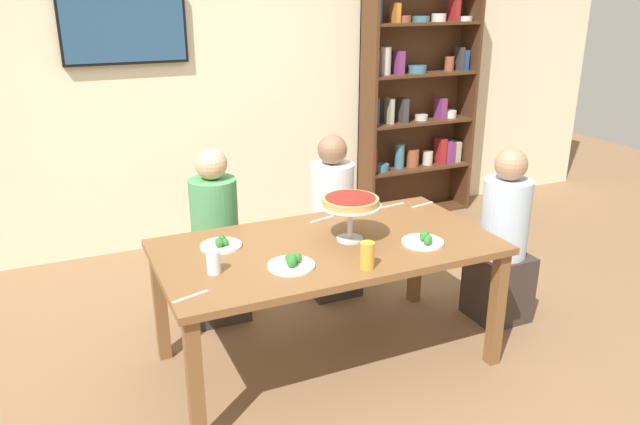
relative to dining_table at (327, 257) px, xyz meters
The scene contains 18 objects.
ground_plane 0.66m from the dining_table, ahead, with size 12.00×12.00×0.00m, color #846042.
rear_partition 2.32m from the dining_table, 90.00° to the left, with size 8.00×0.12×2.80m, color beige.
dining_table is the anchor object (origin of this frame).
bookshelf 2.77m from the dining_table, 47.45° to the left, with size 1.10×0.30×2.21m.
television 2.49m from the dining_table, 108.12° to the left, with size 0.92×0.05×0.52m.
diner_head_east 1.25m from the dining_table, ahead, with size 0.34×0.34×1.15m.
diner_far_right 0.90m from the dining_table, 62.99° to the left, with size 0.34×0.34×1.15m.
diner_far_left 0.90m from the dining_table, 118.98° to the left, with size 0.34×0.34×1.15m.
deep_dish_pizza_stand 0.32m from the dining_table, ahead, with size 0.34×0.34×0.25m.
salad_plate_near_diner 0.37m from the dining_table, 145.77° to the right, with size 0.24×0.24×0.07m.
salad_plate_far_diner 0.54m from the dining_table, 24.21° to the right, with size 0.23×0.23×0.07m.
salad_plate_spare 0.59m from the dining_table, 160.11° to the left, with size 0.23×0.23×0.06m.
beer_glass_amber_tall 0.40m from the dining_table, 82.53° to the right, with size 0.07×0.07×0.14m, color gold.
water_glass_clear_near 0.69m from the dining_table, behind, with size 0.07×0.07×0.12m, color white.
cutlery_fork_near 0.39m from the dining_table, 70.17° to the left, with size 0.18×0.02×0.01m, color silver.
cutlery_knife_near 0.77m from the dining_table, 31.63° to the left, with size 0.18×0.02×0.01m, color silver.
cutlery_fork_far 0.90m from the dining_table, 21.65° to the left, with size 0.18×0.02×0.01m, color silver.
cutlery_knife_far 0.89m from the dining_table, 159.63° to the right, with size 0.18×0.02×0.01m, color silver.
Camera 1 is at (-1.33, -2.84, 2.06)m, focal length 34.66 mm.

